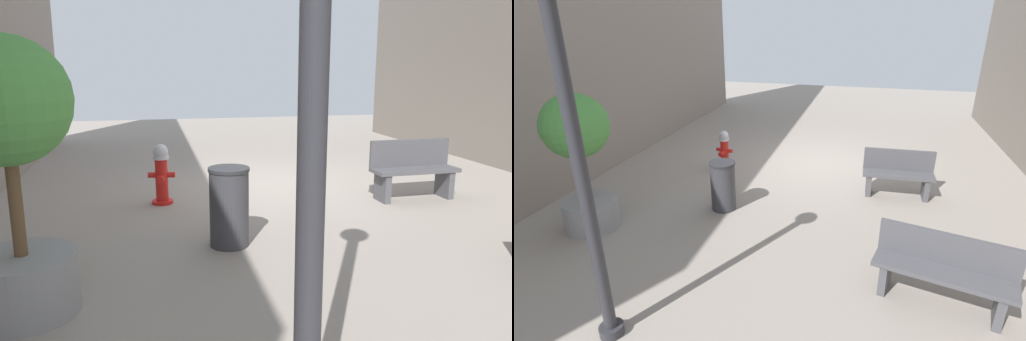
# 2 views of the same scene
# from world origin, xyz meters

# --- Properties ---
(ground_plane) EXTENTS (23.40, 23.40, 0.00)m
(ground_plane) POSITION_xyz_m (0.00, 0.00, 0.00)
(ground_plane) COLOR gray
(fire_hydrant) EXTENTS (0.42, 0.40, 0.94)m
(fire_hydrant) POSITION_xyz_m (2.16, 0.88, 0.47)
(fire_hydrant) COLOR red
(fire_hydrant) RESTS_ON ground_plane
(bench_near) EXTENTS (1.41, 0.48, 0.95)m
(bench_near) POSITION_xyz_m (-1.83, 1.41, 0.48)
(bench_near) COLOR #4C4C51
(bench_near) RESTS_ON ground_plane
(planter_tree) EXTENTS (1.06, 1.06, 2.37)m
(planter_tree) POSITION_xyz_m (3.41, 4.14, 1.41)
(planter_tree) COLOR gray
(planter_tree) RESTS_ON ground_plane
(trash_bin) EXTENTS (0.49, 0.49, 0.95)m
(trash_bin) POSITION_xyz_m (1.42, 2.90, 0.48)
(trash_bin) COLOR #38383D
(trash_bin) RESTS_ON ground_plane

